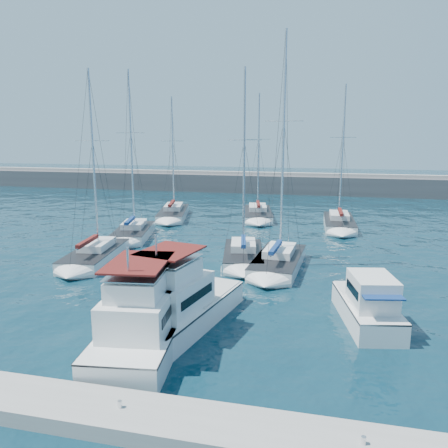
% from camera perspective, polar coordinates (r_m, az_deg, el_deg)
% --- Properties ---
extents(ground, '(220.00, 220.00, 0.00)m').
position_cam_1_polar(ground, '(26.04, -2.44, -10.47)').
color(ground, black).
rests_on(ground, ground).
extents(breakwater, '(160.00, 6.00, 4.45)m').
position_cam_1_polar(breakwater, '(76.03, 8.07, 4.88)').
color(breakwater, '#424244').
rests_on(breakwater, ground).
extents(dock, '(40.00, 2.20, 0.60)m').
position_cam_1_polar(dock, '(16.80, -13.37, -23.11)').
color(dock, gray).
rests_on(dock, ground).
extents(dock_cleat_centre, '(0.16, 0.16, 0.25)m').
position_cam_1_polar(dock_cleat_centre, '(16.56, -13.45, -21.90)').
color(dock_cleat_centre, silver).
rests_on(dock_cleat_centre, dock).
extents(dock_cleat_near_stbd, '(0.16, 0.16, 0.25)m').
position_cam_1_polar(dock_cleat_near_stbd, '(15.30, 17.77, -25.29)').
color(dock_cleat_near_stbd, silver).
rests_on(dock_cleat_near_stbd, dock).
extents(motor_yacht_port_inner, '(4.54, 10.20, 4.69)m').
position_cam_1_polar(motor_yacht_port_inner, '(21.60, -10.07, -12.18)').
color(motor_yacht_port_inner, silver).
rests_on(motor_yacht_port_inner, ground).
extents(motor_yacht_stbd_inner, '(4.95, 8.89, 4.69)m').
position_cam_1_polar(motor_yacht_stbd_inner, '(23.03, -5.79, -10.52)').
color(motor_yacht_stbd_inner, silver).
rests_on(motor_yacht_stbd_inner, ground).
extents(motor_yacht_stbd_outer, '(3.53, 6.38, 3.20)m').
position_cam_1_polar(motor_yacht_stbd_outer, '(24.42, 18.30, -10.23)').
color(motor_yacht_stbd_outer, silver).
rests_on(motor_yacht_stbd_outer, ground).
extents(sailboat_mid_a, '(4.63, 7.86, 16.00)m').
position_cam_1_polar(sailboat_mid_a, '(42.98, -11.77, -1.06)').
color(sailboat_mid_a, silver).
rests_on(sailboat_mid_a, ground).
extents(sailboat_mid_b, '(4.06, 8.18, 14.95)m').
position_cam_1_polar(sailboat_mid_b, '(35.77, -16.46, -3.88)').
color(sailboat_mid_b, silver).
rests_on(sailboat_mid_b, ground).
extents(sailboat_mid_c, '(4.25, 7.72, 15.04)m').
position_cam_1_polar(sailboat_mid_c, '(34.26, 2.53, -4.06)').
color(sailboat_mid_c, silver).
rests_on(sailboat_mid_c, ground).
extents(sailboat_mid_d, '(3.68, 8.19, 17.29)m').
position_cam_1_polar(sailboat_mid_d, '(32.84, 7.12, -4.82)').
color(sailboat_mid_d, silver).
rests_on(sailboat_mid_d, ground).
extents(sailboat_back_a, '(5.05, 9.63, 14.48)m').
position_cam_1_polar(sailboat_back_a, '(52.79, -6.64, 1.40)').
color(sailboat_back_a, silver).
rests_on(sailboat_back_a, ground).
extents(sailboat_back_b, '(4.70, 9.15, 14.82)m').
position_cam_1_polar(sailboat_back_b, '(52.06, 4.42, 1.30)').
color(sailboat_back_b, silver).
rests_on(sailboat_back_b, ground).
extents(sailboat_back_c, '(3.34, 8.88, 15.24)m').
position_cam_1_polar(sailboat_back_c, '(48.36, 14.79, 0.17)').
color(sailboat_back_c, silver).
rests_on(sailboat_back_c, ground).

